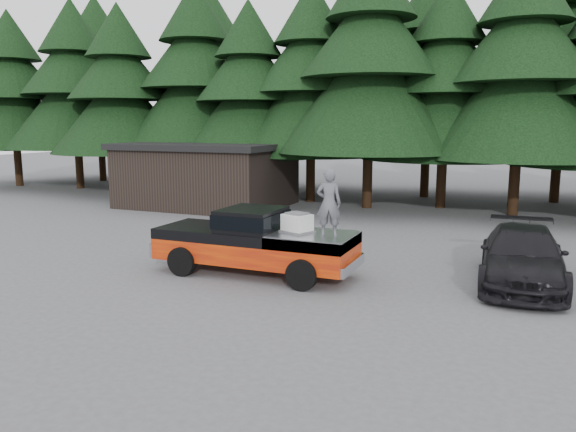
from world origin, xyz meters
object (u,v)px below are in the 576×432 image
at_px(pickup_truck, 255,252).
at_px(utility_building, 207,174).
at_px(parked_car, 522,256).
at_px(man_on_bed, 329,203).
at_px(air_compressor, 297,224).

height_order(pickup_truck, utility_building, utility_building).
bearing_deg(parked_car, pickup_truck, -166.95).
bearing_deg(man_on_bed, air_compressor, -24.92).
bearing_deg(air_compressor, pickup_truck, -158.54).
bearing_deg(pickup_truck, man_on_bed, -4.01).
xyz_separation_m(air_compressor, man_on_bed, (0.97, -0.15, 0.66)).
distance_m(pickup_truck, air_compressor, 1.60).
bearing_deg(pickup_truck, air_compressor, -0.38).
xyz_separation_m(man_on_bed, utility_building, (-10.68, 11.47, -0.57)).
height_order(pickup_truck, man_on_bed, man_on_bed).
distance_m(air_compressor, parked_car, 6.19).
bearing_deg(parked_car, man_on_bed, -158.76).
bearing_deg(parked_car, utility_building, 146.76).
bearing_deg(pickup_truck, parked_car, 15.17).
distance_m(pickup_truck, utility_building, 14.13).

